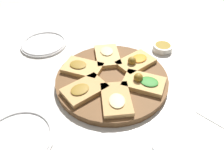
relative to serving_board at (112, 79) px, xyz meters
name	(u,v)px	position (x,y,z in m)	size (l,w,h in m)	color
ground_plane	(112,82)	(0.00, 0.00, -0.01)	(3.00, 3.00, 0.00)	silver
serving_board	(112,79)	(0.00, 0.00, 0.00)	(0.42, 0.42, 0.03)	brown
focaccia_slice_0	(136,62)	(0.03, -0.12, 0.02)	(0.13, 0.16, 0.04)	tan
focaccia_slice_1	(107,56)	(0.12, -0.04, 0.02)	(0.17, 0.13, 0.02)	#DBB775
focaccia_slice_2	(82,68)	(0.09, 0.09, 0.02)	(0.17, 0.17, 0.02)	tan
focaccia_slice_3	(84,89)	(-0.03, 0.12, 0.02)	(0.13, 0.16, 0.02)	tan
focaccia_slice_4	(116,99)	(-0.12, 0.04, 0.02)	(0.17, 0.14, 0.02)	tan
focaccia_slice_5	(144,82)	(-0.09, -0.08, 0.02)	(0.17, 0.17, 0.04)	tan
plate_left	(16,140)	(-0.11, 0.37, 0.00)	(0.22, 0.22, 0.02)	white
plate_right	(44,44)	(0.37, 0.18, 0.00)	(0.21, 0.21, 0.02)	white
napkin_stack	(219,113)	(-0.29, -0.26, -0.01)	(0.12, 0.10, 0.00)	white
dipping_bowl	(163,47)	(0.09, -0.30, 0.00)	(0.09, 0.09, 0.03)	silver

